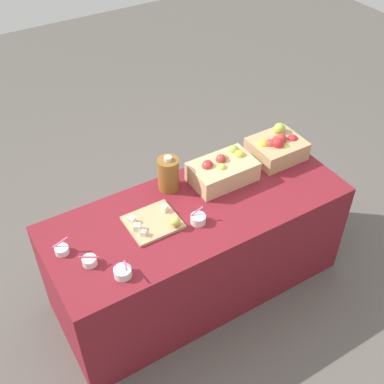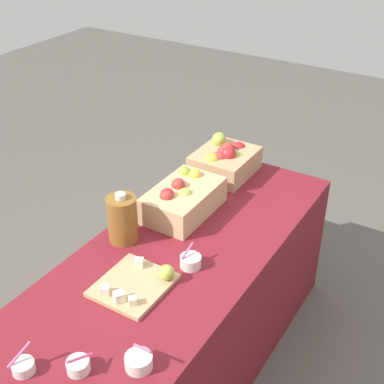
{
  "view_description": "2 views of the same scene",
  "coord_description": "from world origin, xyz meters",
  "px_view_note": "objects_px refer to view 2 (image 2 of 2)",
  "views": [
    {
      "loc": [
        -1.16,
        -1.84,
        2.78
      ],
      "look_at": [
        -0.04,
        0.01,
        0.88
      ],
      "focal_mm": 45.78,
      "sensor_mm": 36.0,
      "label": 1
    },
    {
      "loc": [
        -1.58,
        -1.05,
        2.2
      ],
      "look_at": [
        0.11,
        -0.01,
        0.99
      ],
      "focal_mm": 49.76,
      "sensor_mm": 36.0,
      "label": 2
    }
  ],
  "objects_px": {
    "cutting_board_front": "(137,283)",
    "sample_bowl_far": "(78,366)",
    "apple_crate_left": "(225,160)",
    "sample_bowl_near": "(23,367)",
    "cider_jug": "(122,219)",
    "apple_crate_middle": "(183,198)",
    "sample_bowl_mid": "(139,361)",
    "sample_bowl_extra": "(191,261)"
  },
  "relations": [
    {
      "from": "apple_crate_middle",
      "to": "cider_jug",
      "type": "relative_size",
      "value": 1.71
    },
    {
      "from": "cutting_board_front",
      "to": "sample_bowl_near",
      "type": "xyz_separation_m",
      "value": [
        -0.54,
        0.07,
        0.0
      ]
    },
    {
      "from": "apple_crate_middle",
      "to": "sample_bowl_extra",
      "type": "height_order",
      "value": "apple_crate_middle"
    },
    {
      "from": "apple_crate_middle",
      "to": "sample_bowl_far",
      "type": "xyz_separation_m",
      "value": [
        -1.01,
        -0.22,
        -0.05
      ]
    },
    {
      "from": "cider_jug",
      "to": "cutting_board_front",
      "type": "bearing_deg",
      "value": -133.04
    },
    {
      "from": "apple_crate_left",
      "to": "cider_jug",
      "type": "xyz_separation_m",
      "value": [
        -0.79,
        0.1,
        0.03
      ]
    },
    {
      "from": "sample_bowl_far",
      "to": "sample_bowl_extra",
      "type": "height_order",
      "value": "same"
    },
    {
      "from": "apple_crate_middle",
      "to": "cider_jug",
      "type": "height_order",
      "value": "cider_jug"
    },
    {
      "from": "sample_bowl_far",
      "to": "sample_bowl_extra",
      "type": "relative_size",
      "value": 1.06
    },
    {
      "from": "sample_bowl_mid",
      "to": "sample_bowl_far",
      "type": "xyz_separation_m",
      "value": [
        -0.12,
        0.16,
        -0.0
      ]
    },
    {
      "from": "cutting_board_front",
      "to": "sample_bowl_near",
      "type": "bearing_deg",
      "value": 172.4
    },
    {
      "from": "apple_crate_middle",
      "to": "sample_bowl_far",
      "type": "distance_m",
      "value": 1.04
    },
    {
      "from": "cutting_board_front",
      "to": "cider_jug",
      "type": "height_order",
      "value": "cider_jug"
    },
    {
      "from": "sample_bowl_far",
      "to": "cider_jug",
      "type": "relative_size",
      "value": 0.43
    },
    {
      "from": "sample_bowl_mid",
      "to": "sample_bowl_near",
      "type": "bearing_deg",
      "value": 124.31
    },
    {
      "from": "sample_bowl_mid",
      "to": "sample_bowl_far",
      "type": "distance_m",
      "value": 0.2
    },
    {
      "from": "cutting_board_front",
      "to": "sample_bowl_far",
      "type": "bearing_deg",
      "value": -169.26
    },
    {
      "from": "sample_bowl_near",
      "to": "cider_jug",
      "type": "distance_m",
      "value": 0.8
    },
    {
      "from": "sample_bowl_extra",
      "to": "apple_crate_left",
      "type": "bearing_deg",
      "value": 18.61
    },
    {
      "from": "cutting_board_front",
      "to": "sample_bowl_mid",
      "type": "xyz_separation_m",
      "value": [
        -0.32,
        -0.25,
        0.01
      ]
    },
    {
      "from": "apple_crate_left",
      "to": "apple_crate_middle",
      "type": "bearing_deg",
      "value": -178.44
    },
    {
      "from": "sample_bowl_near",
      "to": "sample_bowl_extra",
      "type": "distance_m",
      "value": 0.79
    },
    {
      "from": "apple_crate_left",
      "to": "sample_bowl_extra",
      "type": "distance_m",
      "value": 0.84
    },
    {
      "from": "sample_bowl_extra",
      "to": "sample_bowl_mid",
      "type": "bearing_deg",
      "value": -166.43
    },
    {
      "from": "sample_bowl_near",
      "to": "cider_jug",
      "type": "height_order",
      "value": "cider_jug"
    },
    {
      "from": "apple_crate_middle",
      "to": "sample_bowl_far",
      "type": "height_order",
      "value": "apple_crate_middle"
    },
    {
      "from": "sample_bowl_far",
      "to": "sample_bowl_extra",
      "type": "distance_m",
      "value": 0.67
    },
    {
      "from": "apple_crate_left",
      "to": "sample_bowl_near",
      "type": "xyz_separation_m",
      "value": [
        -1.57,
        -0.08,
        -0.06
      ]
    },
    {
      "from": "sample_bowl_mid",
      "to": "sample_bowl_extra",
      "type": "xyz_separation_m",
      "value": [
        0.55,
        0.13,
        0.0
      ]
    },
    {
      "from": "apple_crate_left",
      "to": "sample_bowl_extra",
      "type": "height_order",
      "value": "apple_crate_left"
    },
    {
      "from": "sample_bowl_near",
      "to": "sample_bowl_far",
      "type": "relative_size",
      "value": 0.97
    },
    {
      "from": "cider_jug",
      "to": "sample_bowl_extra",
      "type": "bearing_deg",
      "value": -91.1
    },
    {
      "from": "apple_crate_middle",
      "to": "cider_jug",
      "type": "xyz_separation_m",
      "value": [
        -0.34,
        0.11,
        0.04
      ]
    },
    {
      "from": "cutting_board_front",
      "to": "sample_bowl_near",
      "type": "height_order",
      "value": "sample_bowl_near"
    },
    {
      "from": "sample_bowl_mid",
      "to": "sample_bowl_extra",
      "type": "bearing_deg",
      "value": 13.57
    },
    {
      "from": "sample_bowl_mid",
      "to": "sample_bowl_extra",
      "type": "height_order",
      "value": "same"
    },
    {
      "from": "cutting_board_front",
      "to": "sample_bowl_far",
      "type": "xyz_separation_m",
      "value": [
        -0.44,
        -0.08,
        0.01
      ]
    },
    {
      "from": "apple_crate_left",
      "to": "sample_bowl_near",
      "type": "relative_size",
      "value": 3.39
    },
    {
      "from": "sample_bowl_near",
      "to": "sample_bowl_far",
      "type": "bearing_deg",
      "value": -57.6
    },
    {
      "from": "sample_bowl_mid",
      "to": "cider_jug",
      "type": "xyz_separation_m",
      "value": [
        0.56,
        0.5,
        0.09
      ]
    },
    {
      "from": "apple_crate_middle",
      "to": "sample_bowl_extra",
      "type": "distance_m",
      "value": 0.43
    },
    {
      "from": "cutting_board_front",
      "to": "sample_bowl_mid",
      "type": "distance_m",
      "value": 0.41
    }
  ]
}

